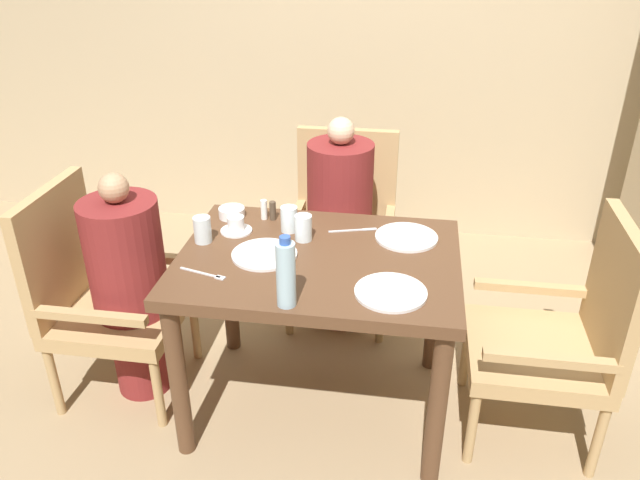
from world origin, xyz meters
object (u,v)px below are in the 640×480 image
Objects in this scene: plate_main_right at (406,237)px; water_bottle at (286,274)px; teacup_with_saucer at (236,226)px; bowl_small at (232,212)px; chair_far_side at (343,223)px; glass_tall_near at (289,219)px; chair_left_side at (98,291)px; plate_dessert_center at (391,292)px; diner_in_left_chair at (130,286)px; chair_right_side at (563,332)px; glass_tall_mid at (202,230)px; glass_tall_far at (303,228)px; diner_in_far_chair at (339,223)px; plate_main_left at (264,254)px.

plate_main_right is 0.98× the size of water_bottle.
teacup_with_saucer is 1.16× the size of bowl_small.
plate_main_right is (0.34, -0.62, 0.26)m from chair_far_side.
glass_tall_near reaches higher than bowl_small.
chair_left_side is 7.24× the size of teacup_with_saucer.
diner_in_left_chair is at bearing 168.33° from plate_dessert_center.
chair_right_side is 8.84× the size of glass_tall_mid.
teacup_with_saucer is at bearing 174.47° from glass_tall_far.
chair_right_side is 1.18m from glass_tall_near.
glass_tall_near is at bearing -108.29° from diner_in_far_chair.
teacup_with_saucer is (-0.71, -0.05, 0.02)m from plate_main_right.
diner_in_left_chair reaches higher than plate_dessert_center.
diner_in_far_chair is (0.81, 0.67, 0.03)m from diner_in_left_chair.
diner_in_far_chair is at bearing 81.35° from glass_tall_far.
chair_far_side is (0.81, 0.82, -0.04)m from diner_in_left_chair.
glass_tall_near is 0.36m from glass_tall_mid.
diner_in_far_chair is 10.23× the size of glass_tall_far.
bowl_small is (0.53, 0.29, 0.28)m from chair_left_side.
chair_left_side is 8.84× the size of glass_tall_mid.
plate_main_left is 1.00× the size of plate_main_right.
plate_main_right is (0.34, -0.47, 0.19)m from diner_in_far_chair.
plate_dessert_center is 1.94× the size of teacup_with_saucer.
chair_right_side reaches higher than plate_main_left.
chair_left_side is 0.95m from glass_tall_far.
chair_right_side is at bearing -6.97° from glass_tall_far.
teacup_with_saucer is (-0.38, -0.51, 0.21)m from diner_in_far_chair.
plate_dessert_center is (0.29, -0.90, 0.19)m from diner_in_far_chair.
plate_dessert_center is at bearing -29.90° from teacup_with_saucer.
glass_tall_far is (0.13, 0.16, 0.05)m from plate_main_left.
chair_right_side is 1.46m from bowl_small.
diner_in_left_chair is 0.74m from glass_tall_near.
plate_main_left is 0.38m from water_bottle.
chair_right_side reaches higher than glass_tall_far.
chair_far_side is 8.84× the size of glass_tall_near.
chair_right_side is 1.14m from water_bottle.
glass_tall_far is (0.29, -0.03, 0.03)m from teacup_with_saucer.
bowl_small reaches higher than plate_main_left.
chair_far_side and chair_right_side have the same top height.
plate_main_left is (-0.21, -0.85, 0.26)m from chair_far_side.
plate_dessert_center is at bearing -10.29° from chair_left_side.
teacup_with_saucer is 1.22× the size of glass_tall_near.
teacup_with_saucer reaches higher than plate_dessert_center.
diner_in_left_chair is 1.09× the size of chair_right_side.
chair_far_side is at bearing 45.32° from diner_in_left_chair.
diner_in_far_chair reaches higher than glass_tall_mid.
bowl_small is (-1.40, 0.29, 0.28)m from chair_right_side.
glass_tall_mid is (-0.33, -0.15, 0.00)m from glass_tall_near.
glass_tall_near is at bearing 169.97° from chair_right_side.
glass_tall_near is at bearing -104.03° from chair_far_side.
plate_dessert_center is at bearing -21.54° from plate_main_left.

